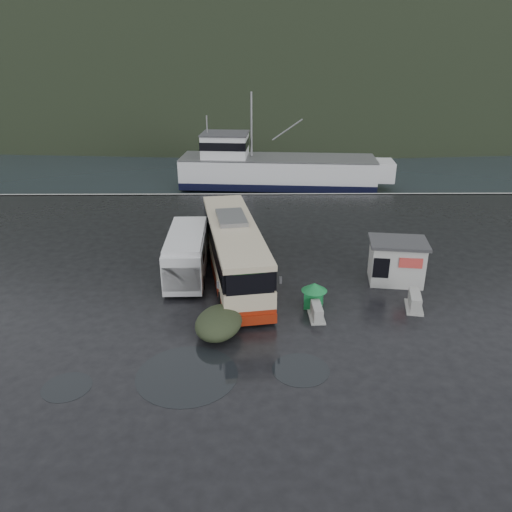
{
  "coord_description": "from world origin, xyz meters",
  "views": [
    {
      "loc": [
        1.43,
        -22.94,
        12.27
      ],
      "look_at": [
        1.66,
        1.94,
        1.7
      ],
      "focal_mm": 35.0,
      "sensor_mm": 36.0,
      "label": 1
    }
  ],
  "objects_px": {
    "dome_tent": "(219,333)",
    "waste_bin_right": "(313,306)",
    "waste_bin_left": "(233,309)",
    "jersey_barrier_b": "(316,318)",
    "coach_bus": "(235,276)",
    "ticket_kiosk": "(394,281)",
    "jersey_barrier_a": "(414,308)",
    "white_van": "(188,275)",
    "fishing_trawler": "(278,174)"
  },
  "relations": [
    {
      "from": "coach_bus",
      "to": "ticket_kiosk",
      "type": "distance_m",
      "value": 9.05
    },
    {
      "from": "jersey_barrier_b",
      "to": "fishing_trawler",
      "type": "xyz_separation_m",
      "value": [
        -0.44,
        29.39,
        0.0
      ]
    },
    {
      "from": "waste_bin_left",
      "to": "dome_tent",
      "type": "bearing_deg",
      "value": -103.9
    },
    {
      "from": "coach_bus",
      "to": "waste_bin_right",
      "type": "bearing_deg",
      "value": -51.05
    },
    {
      "from": "dome_tent",
      "to": "jersey_barrier_a",
      "type": "bearing_deg",
      "value": 13.32
    },
    {
      "from": "dome_tent",
      "to": "jersey_barrier_b",
      "type": "height_order",
      "value": "dome_tent"
    },
    {
      "from": "waste_bin_right",
      "to": "jersey_barrier_a",
      "type": "height_order",
      "value": "waste_bin_right"
    },
    {
      "from": "ticket_kiosk",
      "to": "fishing_trawler",
      "type": "distance_m",
      "value": 25.87
    },
    {
      "from": "coach_bus",
      "to": "fishing_trawler",
      "type": "distance_m",
      "value": 24.81
    },
    {
      "from": "ticket_kiosk",
      "to": "jersey_barrier_a",
      "type": "relative_size",
      "value": 1.9
    },
    {
      "from": "jersey_barrier_b",
      "to": "waste_bin_left",
      "type": "bearing_deg",
      "value": 166.66
    },
    {
      "from": "dome_tent",
      "to": "coach_bus",
      "type": "bearing_deg",
      "value": 85.22
    },
    {
      "from": "waste_bin_right",
      "to": "jersey_barrier_b",
      "type": "bearing_deg",
      "value": -89.5
    },
    {
      "from": "ticket_kiosk",
      "to": "jersey_barrier_b",
      "type": "height_order",
      "value": "ticket_kiosk"
    },
    {
      "from": "coach_bus",
      "to": "jersey_barrier_a",
      "type": "height_order",
      "value": "coach_bus"
    },
    {
      "from": "coach_bus",
      "to": "waste_bin_left",
      "type": "height_order",
      "value": "coach_bus"
    },
    {
      "from": "waste_bin_right",
      "to": "fishing_trawler",
      "type": "height_order",
      "value": "fishing_trawler"
    },
    {
      "from": "waste_bin_right",
      "to": "jersey_barrier_a",
      "type": "bearing_deg",
      "value": -2.86
    },
    {
      "from": "waste_bin_right",
      "to": "jersey_barrier_a",
      "type": "xyz_separation_m",
      "value": [
        5.05,
        -0.25,
        0.0
      ]
    },
    {
      "from": "jersey_barrier_b",
      "to": "waste_bin_right",
      "type": "bearing_deg",
      "value": 90.5
    },
    {
      "from": "white_van",
      "to": "ticket_kiosk",
      "type": "height_order",
      "value": "white_van"
    },
    {
      "from": "waste_bin_left",
      "to": "jersey_barrier_b",
      "type": "distance_m",
      "value": 4.19
    },
    {
      "from": "dome_tent",
      "to": "jersey_barrier_b",
      "type": "distance_m",
      "value": 4.86
    },
    {
      "from": "waste_bin_right",
      "to": "jersey_barrier_b",
      "type": "height_order",
      "value": "waste_bin_right"
    },
    {
      "from": "dome_tent",
      "to": "jersey_barrier_b",
      "type": "xyz_separation_m",
      "value": [
        4.66,
        1.38,
        0.0
      ]
    },
    {
      "from": "waste_bin_right",
      "to": "waste_bin_left",
      "type": "bearing_deg",
      "value": -177.14
    },
    {
      "from": "ticket_kiosk",
      "to": "fishing_trawler",
      "type": "height_order",
      "value": "fishing_trawler"
    },
    {
      "from": "dome_tent",
      "to": "fishing_trawler",
      "type": "distance_m",
      "value": 31.05
    },
    {
      "from": "coach_bus",
      "to": "dome_tent",
      "type": "xyz_separation_m",
      "value": [
        -0.52,
        -6.24,
        0.0
      ]
    },
    {
      "from": "coach_bus",
      "to": "jersey_barrier_a",
      "type": "bearing_deg",
      "value": -32.51
    },
    {
      "from": "coach_bus",
      "to": "fishing_trawler",
      "type": "xyz_separation_m",
      "value": [
        3.69,
        24.53,
        0.0
      ]
    },
    {
      "from": "waste_bin_left",
      "to": "ticket_kiosk",
      "type": "bearing_deg",
      "value": 19.11
    },
    {
      "from": "coach_bus",
      "to": "dome_tent",
      "type": "bearing_deg",
      "value": -104.03
    },
    {
      "from": "white_van",
      "to": "fishing_trawler",
      "type": "bearing_deg",
      "value": 74.09
    },
    {
      "from": "waste_bin_left",
      "to": "jersey_barrier_b",
      "type": "relative_size",
      "value": 0.98
    },
    {
      "from": "dome_tent",
      "to": "waste_bin_left",
      "type": "bearing_deg",
      "value": 76.1
    },
    {
      "from": "fishing_trawler",
      "to": "jersey_barrier_a",
      "type": "bearing_deg",
      "value": -74.36
    },
    {
      "from": "waste_bin_left",
      "to": "jersey_barrier_b",
      "type": "xyz_separation_m",
      "value": [
        4.08,
        -0.97,
        0.0
      ]
    },
    {
      "from": "dome_tent",
      "to": "waste_bin_right",
      "type": "bearing_deg",
      "value": 28.72
    },
    {
      "from": "ticket_kiosk",
      "to": "white_van",
      "type": "bearing_deg",
      "value": -176.7
    },
    {
      "from": "waste_bin_left",
      "to": "dome_tent",
      "type": "xyz_separation_m",
      "value": [
        -0.58,
        -2.34,
        0.0
      ]
    },
    {
      "from": "coach_bus",
      "to": "ticket_kiosk",
      "type": "bearing_deg",
      "value": -14.24
    },
    {
      "from": "ticket_kiosk",
      "to": "jersey_barrier_b",
      "type": "relative_size",
      "value": 2.2
    },
    {
      "from": "white_van",
      "to": "waste_bin_left",
      "type": "height_order",
      "value": "white_van"
    },
    {
      "from": "jersey_barrier_b",
      "to": "dome_tent",
      "type": "bearing_deg",
      "value": -163.53
    },
    {
      "from": "white_van",
      "to": "jersey_barrier_a",
      "type": "bearing_deg",
      "value": -20.17
    },
    {
      "from": "white_van",
      "to": "waste_bin_right",
      "type": "distance_m",
      "value": 7.8
    },
    {
      "from": "dome_tent",
      "to": "fishing_trawler",
      "type": "height_order",
      "value": "fishing_trawler"
    },
    {
      "from": "dome_tent",
      "to": "jersey_barrier_a",
      "type": "height_order",
      "value": "dome_tent"
    },
    {
      "from": "dome_tent",
      "to": "jersey_barrier_a",
      "type": "distance_m",
      "value": 9.96
    }
  ]
}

